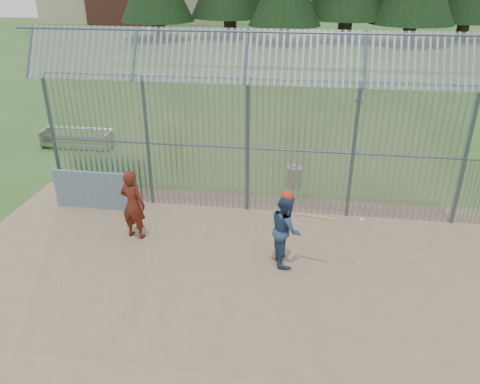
% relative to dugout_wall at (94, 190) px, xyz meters
% --- Properties ---
extents(ground, '(120.00, 120.00, 0.00)m').
position_rel_dugout_wall_xyz_m(ground, '(4.60, -2.90, -0.62)').
color(ground, '#2D511E').
rests_on(ground, ground).
extents(dirt_infield, '(14.00, 10.00, 0.02)m').
position_rel_dugout_wall_xyz_m(dirt_infield, '(4.60, -3.40, -0.61)').
color(dirt_infield, '#756047').
rests_on(dirt_infield, ground).
extents(dugout_wall, '(2.50, 0.12, 1.20)m').
position_rel_dugout_wall_xyz_m(dugout_wall, '(0.00, 0.00, 0.00)').
color(dugout_wall, '#38566B').
rests_on(dugout_wall, dirt_infield).
extents(batter, '(0.89, 1.04, 1.85)m').
position_rel_dugout_wall_xyz_m(batter, '(5.90, -2.08, 0.32)').
color(batter, navy).
rests_on(batter, dirt_infield).
extents(onlooker, '(0.80, 0.62, 1.96)m').
position_rel_dugout_wall_xyz_m(onlooker, '(1.79, -1.46, 0.38)').
color(onlooker, maroon).
rests_on(onlooker, dirt_infield).
extents(bg_kid_standing, '(0.79, 0.71, 1.36)m').
position_rel_dugout_wall_xyz_m(bg_kid_standing, '(9.08, 14.17, 0.06)').
color(bg_kid_standing, gray).
rests_on(bg_kid_standing, ground).
extents(batting_gear, '(1.94, 0.42, 0.61)m').
position_rel_dugout_wall_xyz_m(batting_gear, '(6.03, -2.11, 1.16)').
color(batting_gear, '#B12D17').
rests_on(batting_gear, ground).
extents(trash_can, '(0.56, 0.56, 0.82)m').
position_rel_dugout_wall_xyz_m(trash_can, '(5.96, 2.41, -0.24)').
color(trash_can, gray).
rests_on(trash_can, ground).
extents(bleacher, '(3.00, 0.95, 0.72)m').
position_rel_dugout_wall_xyz_m(bleacher, '(-3.03, 5.08, -0.21)').
color(bleacher, slate).
rests_on(bleacher, ground).
extents(backstop_fence, '(20.09, 0.81, 5.30)m').
position_rel_dugout_wall_xyz_m(backstop_fence, '(6.41, 0.53, 1.74)').
color(backstop_fence, '#47566B').
rests_on(backstop_fence, ground).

